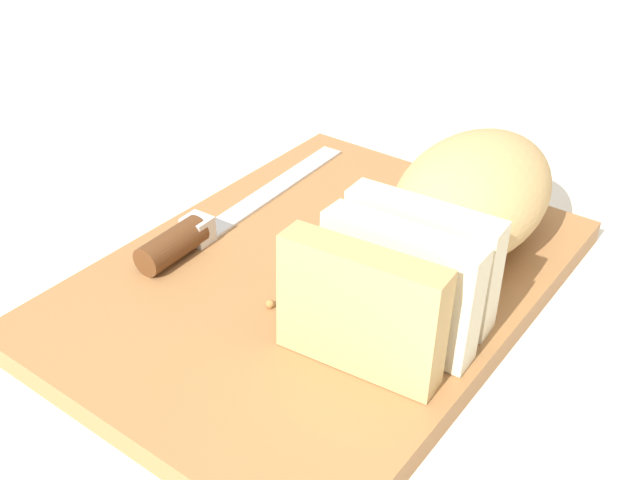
{
  "coord_description": "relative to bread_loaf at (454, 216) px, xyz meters",
  "views": [
    {
      "loc": [
        0.38,
        0.3,
        0.37
      ],
      "look_at": [
        0.0,
        0.0,
        0.05
      ],
      "focal_mm": 42.11,
      "sensor_mm": 36.0,
      "label": 1
    }
  ],
  "objects": [
    {
      "name": "crumb_near_knife",
      "position": [
        0.04,
        -0.11,
        -0.04
      ],
      "size": [
        0.01,
        0.01,
        0.01
      ],
      "primitive_type": "sphere",
      "color": "#A8753D",
      "rests_on": "cutting_board"
    },
    {
      "name": "crumb_stray_left",
      "position": [
        0.07,
        -0.11,
        -0.04
      ],
      "size": [
        0.01,
        0.01,
        0.01
      ],
      "primitive_type": "sphere",
      "color": "#A8753D",
      "rests_on": "cutting_board"
    },
    {
      "name": "cutting_board",
      "position": [
        0.07,
        -0.07,
        -0.05
      ],
      "size": [
        0.43,
        0.32,
        0.02
      ],
      "primitive_type": "cube",
      "rotation": [
        0.0,
        0.0,
        0.04
      ],
      "color": "#9E6B3D",
      "rests_on": "ground_plane"
    },
    {
      "name": "crumb_stray_right",
      "position": [
        0.02,
        -0.07,
        -0.04
      ],
      "size": [
        0.01,
        0.01,
        0.01
      ],
      "primitive_type": "sphere",
      "color": "#A8753D",
      "rests_on": "cutting_board"
    },
    {
      "name": "crumb_near_loaf",
      "position": [
        0.13,
        -0.08,
        -0.04
      ],
      "size": [
        0.01,
        0.01,
        0.01
      ],
      "primitive_type": "sphere",
      "color": "#A8753D",
      "rests_on": "cutting_board"
    },
    {
      "name": "ground_plane",
      "position": [
        0.07,
        -0.07,
        -0.06
      ],
      "size": [
        3.0,
        3.0,
        0.0
      ],
      "primitive_type": "plane",
      "color": "silver"
    },
    {
      "name": "bread_knife",
      "position": [
        0.1,
        -0.18,
        -0.03
      ],
      "size": [
        0.27,
        0.04,
        0.03
      ],
      "rotation": [
        0.0,
        0.0,
        3.22
      ],
      "color": "silver",
      "rests_on": "cutting_board"
    },
    {
      "name": "bread_loaf",
      "position": [
        0.0,
        0.0,
        0.0
      ],
      "size": [
        0.3,
        0.15,
        0.09
      ],
      "rotation": [
        0.0,
        0.0,
        0.12
      ],
      "color": "tan",
      "rests_on": "cutting_board"
    }
  ]
}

